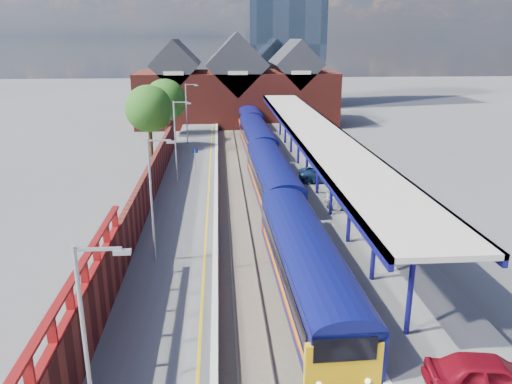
# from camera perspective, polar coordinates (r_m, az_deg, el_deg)

# --- Properties ---
(ground) EXTENTS (240.00, 240.00, 0.00)m
(ground) POSITION_cam_1_polar(r_m,az_deg,el_deg) (51.72, -1.04, 2.68)
(ground) COLOR #5B5B5E
(ground) RESTS_ON ground
(ballast_bed) EXTENTS (6.00, 76.00, 0.06)m
(ballast_bed) POSITION_cam_1_polar(r_m,az_deg,el_deg) (42.13, -0.28, -0.72)
(ballast_bed) COLOR #473D33
(ballast_bed) RESTS_ON ground
(rails) EXTENTS (4.51, 76.00, 0.14)m
(rails) POSITION_cam_1_polar(r_m,az_deg,el_deg) (42.10, -0.28, -0.60)
(rails) COLOR slate
(rails) RESTS_ON ground
(left_platform) EXTENTS (5.00, 76.00, 1.00)m
(left_platform) POSITION_cam_1_polar(r_m,az_deg,el_deg) (41.98, -7.79, -0.27)
(left_platform) COLOR #565659
(left_platform) RESTS_ON ground
(right_platform) EXTENTS (6.00, 76.00, 1.00)m
(right_platform) POSITION_cam_1_polar(r_m,az_deg,el_deg) (42.79, 7.76, 0.07)
(right_platform) COLOR #565659
(right_platform) RESTS_ON ground
(coping_left) EXTENTS (0.30, 76.00, 0.05)m
(coping_left) POSITION_cam_1_polar(r_m,az_deg,el_deg) (41.74, -4.60, 0.49)
(coping_left) COLOR silver
(coping_left) RESTS_ON left_platform
(coping_right) EXTENTS (0.30, 76.00, 0.05)m
(coping_right) POSITION_cam_1_polar(r_m,az_deg,el_deg) (42.15, 4.00, 0.67)
(coping_right) COLOR silver
(coping_right) RESTS_ON right_platform
(yellow_line) EXTENTS (0.14, 76.00, 0.01)m
(yellow_line) POSITION_cam_1_polar(r_m,az_deg,el_deg) (41.76, -5.42, 0.44)
(yellow_line) COLOR yellow
(yellow_line) RESTS_ON left_platform
(train) EXTENTS (3.18, 65.96, 3.45)m
(train) POSITION_cam_1_polar(r_m,az_deg,el_deg) (49.06, 0.85, 4.42)
(train) COLOR #0B0F52
(train) RESTS_ON ground
(canopy) EXTENTS (4.50, 52.00, 4.48)m
(canopy) POSITION_cam_1_polar(r_m,az_deg,el_deg) (43.42, 6.82, 6.82)
(canopy) COLOR #11105E
(canopy) RESTS_ON right_platform
(lamp_post_a) EXTENTS (1.48, 0.18, 7.00)m
(lamp_post_a) POSITION_cam_1_polar(r_m,az_deg,el_deg) (14.89, -18.36, -16.57)
(lamp_post_a) COLOR #A5A8AA
(lamp_post_a) RESTS_ON left_platform
(lamp_post_b) EXTENTS (1.48, 0.18, 7.00)m
(lamp_post_b) POSITION_cam_1_polar(r_m,az_deg,el_deg) (27.43, -11.61, -0.18)
(lamp_post_b) COLOR #A5A8AA
(lamp_post_b) RESTS_ON left_platform
(lamp_post_c) EXTENTS (1.48, 0.18, 7.00)m
(lamp_post_c) POSITION_cam_1_polar(r_m,az_deg,el_deg) (42.89, -9.04, 6.25)
(lamp_post_c) COLOR #A5A8AA
(lamp_post_c) RESTS_ON left_platform
(lamp_post_d) EXTENTS (1.48, 0.18, 7.00)m
(lamp_post_d) POSITION_cam_1_polar(r_m,az_deg,el_deg) (58.63, -7.82, 9.24)
(lamp_post_d) COLOR #A5A8AA
(lamp_post_d) RESTS_ON left_platform
(platform_sign) EXTENTS (0.55, 0.08, 2.50)m
(platform_sign) POSITION_cam_1_polar(r_m,az_deg,el_deg) (45.23, -6.98, 3.92)
(platform_sign) COLOR #A5A8AA
(platform_sign) RESTS_ON left_platform
(brick_wall) EXTENTS (0.35, 50.00, 3.86)m
(brick_wall) POSITION_cam_1_polar(r_m,az_deg,el_deg) (35.55, -12.69, -0.50)
(brick_wall) COLOR maroon
(brick_wall) RESTS_ON left_platform
(station_building) EXTENTS (30.00, 12.12, 13.78)m
(station_building) POSITION_cam_1_polar(r_m,az_deg,el_deg) (78.38, -2.24, 11.73)
(station_building) COLOR maroon
(station_building) RESTS_ON ground
(tree_near) EXTENTS (5.20, 5.20, 8.10)m
(tree_near) POSITION_cam_1_polar(r_m,az_deg,el_deg) (56.91, -12.01, 9.15)
(tree_near) COLOR #382314
(tree_near) RESTS_ON ground
(tree_far) EXTENTS (5.20, 5.20, 8.10)m
(tree_far) POSITION_cam_1_polar(r_m,az_deg,el_deg) (64.67, -10.21, 10.20)
(tree_far) COLOR #382314
(tree_far) RESTS_ON ground
(parked_car_red) EXTENTS (4.60, 2.33, 1.50)m
(parked_car_red) POSITION_cam_1_polar(r_m,az_deg,el_deg) (20.28, 25.17, -18.50)
(parked_car_red) COLOR maroon
(parked_car_red) RESTS_ON right_platform
(parked_car_silver) EXTENTS (4.07, 1.72, 1.31)m
(parked_car_silver) POSITION_cam_1_polar(r_m,az_deg,el_deg) (37.13, 10.98, -0.92)
(parked_car_silver) COLOR #9D9EA2
(parked_car_silver) RESTS_ON right_platform
(parked_car_dark) EXTENTS (4.71, 2.93, 1.27)m
(parked_car_dark) POSITION_cam_1_polar(r_m,az_deg,el_deg) (33.90, 15.34, -3.05)
(parked_car_dark) COLOR black
(parked_car_dark) RESTS_ON right_platform
(parked_car_blue) EXTENTS (5.03, 2.73, 1.34)m
(parked_car_blue) POSITION_cam_1_polar(r_m,az_deg,el_deg) (43.78, 8.05, 2.05)
(parked_car_blue) COLOR navy
(parked_car_blue) RESTS_ON right_platform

